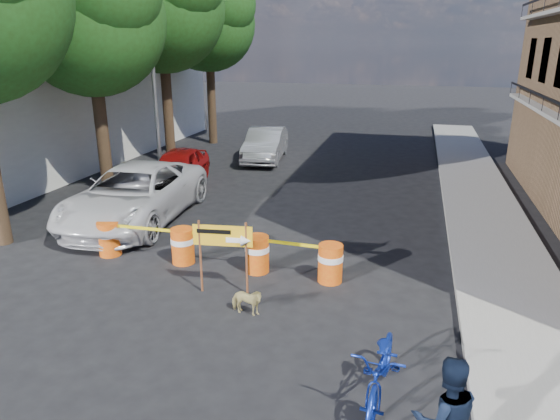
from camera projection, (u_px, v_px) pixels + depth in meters
The scene contains 18 objects.
ground at pixel (205, 312), 10.20m from camera, with size 120.00×120.00×0.00m, color black.
sidewalk_east at pixel (492, 234), 14.14m from camera, with size 2.40×40.00×0.15m, color gray.
white_building at pixel (16, 97), 21.62m from camera, with size 8.00×22.00×6.00m, color silver.
tree_mid_a at pixel (91, 18), 16.37m from camera, with size 5.25×5.00×8.68m.
tree_mid_b at pixel (162, 5), 20.72m from camera, with size 5.67×5.40×9.62m.
tree_far at pixel (209, 22), 25.45m from camera, with size 5.04×4.80×8.84m.
streetlamp at pixel (154, 66), 18.98m from camera, with size 1.25×0.18×8.00m.
barrel_far_left at pixel (109, 238), 12.81m from camera, with size 0.58×0.58×0.90m.
barrel_mid_left at pixel (183, 245), 12.34m from camera, with size 0.58×0.58×0.90m.
barrel_mid_right at pixel (257, 253), 11.86m from camera, with size 0.58×0.58×0.90m.
barrel_far_right at pixel (330, 262), 11.37m from camera, with size 0.58×0.58×0.90m.
detour_sign at pixel (230, 242), 10.59m from camera, with size 1.29×0.28×1.66m.
pedestrian at pixel (445, 419), 6.09m from camera, with size 0.83×0.65×1.71m, color black.
bicycle at pixel (384, 340), 7.33m from camera, with size 0.75×1.13×2.15m, color #142EA2.
dog at pixel (247, 301), 10.00m from camera, with size 0.32×0.71×0.60m, color tan.
suv_white at pixel (135, 194), 15.19m from camera, with size 2.79×6.05×1.68m, color silver.
sedan_red at pixel (178, 167), 19.13m from camera, with size 1.64×4.08×1.39m, color maroon.
sedan_silver at pixel (265, 144), 23.18m from camera, with size 1.57×4.51×1.48m, color #9EA0A5.
Camera 1 is at (3.84, -8.30, 5.22)m, focal length 32.00 mm.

